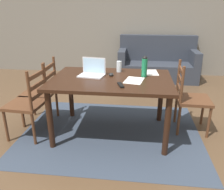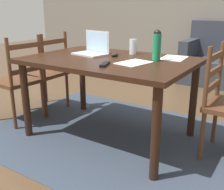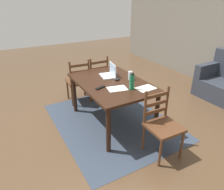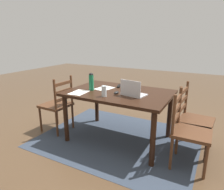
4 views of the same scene
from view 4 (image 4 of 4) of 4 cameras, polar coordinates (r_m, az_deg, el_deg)
ground_plane at (r=3.30m, az=1.84°, el=-12.15°), size 14.00×14.00×0.00m
area_rug at (r=3.30m, az=1.84°, el=-12.11°), size 2.39×1.88×0.01m
dining_table at (r=3.04m, az=1.95°, el=-0.73°), size 1.52×1.03×0.78m
chair_left_near at (r=3.04m, az=21.91°, el=-6.38°), size 0.47×0.47×0.95m
chair_right_far at (r=3.53m, az=-15.12°, el=-2.68°), size 0.46×0.46×0.95m
chair_left_far at (r=2.66m, az=20.79°, el=-9.53°), size 0.44×0.44×0.95m
laptop at (r=2.80m, az=5.82°, el=0.93°), size 0.35×0.27×0.23m
water_bottle at (r=3.08m, az=-5.88°, el=3.89°), size 0.07×0.07×0.27m
drinking_glass at (r=2.75m, az=-2.27°, el=1.08°), size 0.07×0.07×0.15m
computer_mouse at (r=2.90m, az=1.26°, el=0.70°), size 0.07×0.10×0.03m
tv_remote at (r=3.32m, az=1.95°, el=2.55°), size 0.10×0.18×0.02m
paper_stack_left at (r=3.20m, az=-2.14°, el=1.89°), size 0.26×0.33×0.00m
paper_stack_right at (r=3.00m, az=-9.32°, el=0.70°), size 0.23×0.31×0.00m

